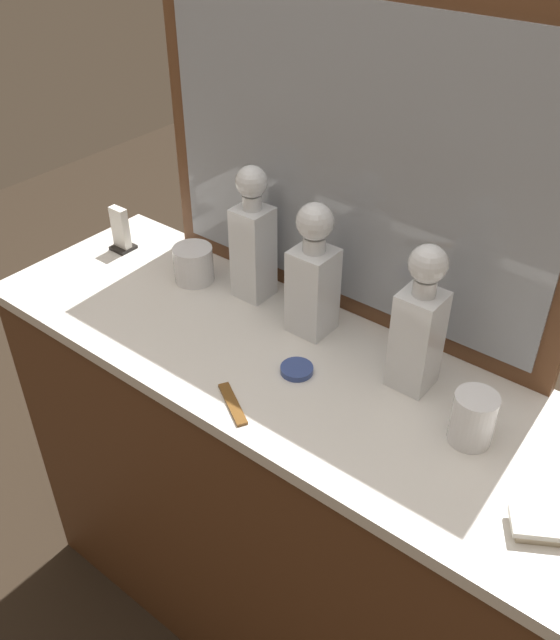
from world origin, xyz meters
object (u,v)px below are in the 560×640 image
(crystal_tumbler_far_right, at_px, (473,420))
(porcelain_dish, at_px, (297,369))
(crystal_decanter_rear, at_px, (253,246))
(crystal_decanter_far_right, at_px, (311,281))
(crystal_tumbler_right, at_px, (194,266))
(tortoiseshell_comb, at_px, (233,404))
(crystal_decanter_front, at_px, (418,332))
(napkin_holder, at_px, (121,232))

(crystal_tumbler_far_right, xyz_separation_m, porcelain_dish, (-0.33, -0.04, -0.04))
(crystal_decanter_rear, xyz_separation_m, porcelain_dish, (0.24, -0.16, -0.12))
(crystal_decanter_far_right, height_order, porcelain_dish, crystal_decanter_far_right)
(crystal_tumbler_right, distance_m, crystal_tumbler_far_right, 0.72)
(tortoiseshell_comb, bearing_deg, crystal_decanter_rear, 123.87)
(crystal_decanter_front, height_order, crystal_decanter_far_right, crystal_decanter_front)
(crystal_tumbler_right, distance_m, tortoiseshell_comb, 0.43)
(crystal_decanter_rear, height_order, crystal_tumbler_right, crystal_decanter_rear)
(crystal_tumbler_right, bearing_deg, napkin_holder, -178.10)
(crystal_tumbler_far_right, relative_size, porcelain_dish, 1.52)
(crystal_tumbler_far_right, distance_m, napkin_holder, 0.95)
(crystal_decanter_far_right, bearing_deg, porcelain_dish, -63.27)
(crystal_decanter_front, distance_m, tortoiseshell_comb, 0.35)
(crystal_decanter_rear, xyz_separation_m, crystal_tumbler_right, (-0.14, -0.04, -0.08))
(crystal_decanter_rear, relative_size, tortoiseshell_comb, 2.79)
(crystal_tumbler_far_right, bearing_deg, crystal_decanter_rear, 168.72)
(crystal_decanter_front, height_order, tortoiseshell_comb, crystal_decanter_front)
(crystal_decanter_front, height_order, napkin_holder, crystal_decanter_front)
(crystal_decanter_far_right, height_order, napkin_holder, crystal_decanter_far_right)
(crystal_decanter_rear, xyz_separation_m, crystal_decanter_front, (0.42, -0.05, -0.00))
(crystal_tumbler_far_right, bearing_deg, crystal_decanter_front, 155.75)
(crystal_decanter_far_right, relative_size, napkin_holder, 2.57)
(crystal_decanter_far_right, xyz_separation_m, tortoiseshell_comb, (0.03, -0.27, -0.11))
(crystal_decanter_front, xyz_separation_m, crystal_decanter_far_right, (-0.25, 0.02, -0.00))
(crystal_decanter_front, relative_size, tortoiseshell_comb, 2.71)
(crystal_decanter_front, bearing_deg, crystal_decanter_far_right, 175.07)
(crystal_decanter_rear, distance_m, tortoiseshell_comb, 0.38)
(napkin_holder, bearing_deg, tortoiseshell_comb, -23.38)
(crystal_decanter_rear, height_order, crystal_decanter_far_right, crystal_decanter_rear)
(crystal_tumbler_right, distance_m, napkin_holder, 0.24)
(crystal_decanter_rear, distance_m, crystal_decanter_far_right, 0.17)
(napkin_holder, bearing_deg, porcelain_dish, -9.84)
(crystal_decanter_far_right, distance_m, napkin_holder, 0.55)
(crystal_decanter_rear, xyz_separation_m, napkin_holder, (-0.38, -0.05, -0.07))
(porcelain_dish, bearing_deg, crystal_decanter_front, 30.51)
(crystal_decanter_front, bearing_deg, tortoiseshell_comb, -130.90)
(crystal_decanter_far_right, bearing_deg, crystal_tumbler_right, -177.12)
(crystal_decanter_rear, relative_size, crystal_decanter_front, 1.03)
(crystal_tumbler_right, height_order, napkin_holder, napkin_holder)
(crystal_decanter_front, relative_size, porcelain_dish, 4.62)
(crystal_decanter_front, xyz_separation_m, porcelain_dish, (-0.18, -0.11, -0.11))
(crystal_decanter_front, bearing_deg, crystal_tumbler_right, 179.42)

